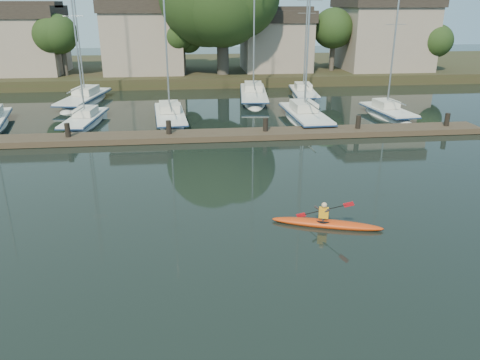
{
  "coord_description": "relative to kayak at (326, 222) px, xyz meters",
  "views": [
    {
      "loc": [
        -1.8,
        -14.18,
        7.87
      ],
      "look_at": [
        0.19,
        3.35,
        1.2
      ],
      "focal_mm": 35.0,
      "sensor_mm": 36.0,
      "label": 1
    }
  ],
  "objects": [
    {
      "name": "sailboat_1",
      "position": [
        -12.18,
        17.43,
        -0.33
      ],
      "size": [
        2.68,
        7.68,
        12.3
      ],
      "rotation": [
        0.0,
        0.0,
        -0.11
      ],
      "color": "silver",
      "rests_on": "ground"
    },
    {
      "name": "sailboat_6",
      "position": [
        0.78,
        25.24,
        -0.36
      ],
      "size": [
        3.38,
        10.92,
        17.08
      ],
      "rotation": [
        0.0,
        0.0,
        -0.11
      ],
      "color": "silver",
      "rests_on": "ground"
    },
    {
      "name": "sailboat_5",
      "position": [
        -13.64,
        25.0,
        -0.36
      ],
      "size": [
        3.83,
        9.76,
        15.76
      ],
      "rotation": [
        0.0,
        0.0,
        -0.17
      ],
      "color": "silver",
      "rests_on": "ground"
    },
    {
      "name": "kayak",
      "position": [
        0.0,
        0.0,
        0.0
      ],
      "size": [
        4.14,
        1.86,
        1.34
      ],
      "rotation": [
        0.0,
        0.0,
        -0.32
      ],
      "color": "red",
      "rests_on": "ground"
    },
    {
      "name": "shore",
      "position": [
        -1.61,
        39.04,
        3.07
      ],
      "size": [
        90.0,
        25.25,
        12.75
      ],
      "color": "#2B3018",
      "rests_on": "ground"
    },
    {
      "name": "sailboat_7",
      "position": [
        5.4,
        25.73,
        -0.35
      ],
      "size": [
        2.71,
        7.81,
        12.35
      ],
      "rotation": [
        0.0,
        0.0,
        -0.09
      ],
      "color": "silver",
      "rests_on": "ground"
    },
    {
      "name": "sailboat_2",
      "position": [
        -6.29,
        17.78,
        -0.35
      ],
      "size": [
        2.75,
        8.99,
        14.66
      ],
      "rotation": [
        0.0,
        0.0,
        0.08
      ],
      "color": "silver",
      "rests_on": "ground"
    },
    {
      "name": "dock",
      "position": [
        -3.22,
        12.75,
        0.04
      ],
      "size": [
        34.0,
        2.0,
        1.8
      ],
      "color": "#493B2A",
      "rests_on": "ground"
    },
    {
      "name": "sailboat_4",
      "position": [
        9.75,
        17.37,
        -0.35
      ],
      "size": [
        2.73,
        6.88,
        11.39
      ],
      "rotation": [
        0.0,
        0.0,
        0.11
      ],
      "color": "silver",
      "rests_on": "ground"
    },
    {
      "name": "sailboat_3",
      "position": [
        3.28,
        16.6,
        -0.37
      ],
      "size": [
        2.55,
        8.76,
        14.02
      ],
      "rotation": [
        0.0,
        0.0,
        0.03
      ],
      "color": "silver",
      "rests_on": "ground"
    },
    {
      "name": "ground",
      "position": [
        -3.22,
        -1.25,
        -0.16
      ],
      "size": [
        160.0,
        160.0,
        0.0
      ],
      "primitive_type": "plane",
      "color": "black",
      "rests_on": "ground"
    }
  ]
}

